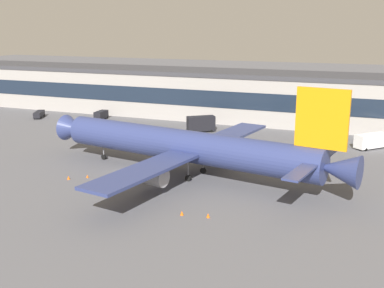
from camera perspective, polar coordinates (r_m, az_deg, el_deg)
ground_plane at (r=90.00m, az=-8.13°, el=-3.32°), size 600.00×600.00×0.00m
terminal_building at (r=140.98m, az=3.84°, el=6.05°), size 189.10×20.38×14.17m
airliner at (r=85.01m, az=-0.50°, el=-0.29°), size 61.65×52.90×17.85m
crew_van at (r=141.51m, az=-11.06°, el=3.53°), size 2.60×5.35×2.55m
catering_truck at (r=122.23m, az=1.16°, el=2.55°), size 7.29×6.46×4.15m
belt_loader at (r=149.02m, az=-18.18°, el=3.49°), size 4.60×6.63×1.95m
stair_truck at (r=115.08m, az=16.37°, el=1.09°), size 2.93×6.19×3.55m
fuel_truck at (r=113.09m, az=21.18°, el=0.43°), size 7.72×8.10×3.35m
traffic_cone_0 at (r=87.49m, az=-12.65°, el=-3.85°), size 0.44×0.44×0.55m
traffic_cone_1 at (r=68.10m, az=1.98°, el=-8.70°), size 0.53×0.53×0.66m
traffic_cone_2 at (r=68.89m, az=-1.25°, el=-8.42°), size 0.53×0.53×0.66m
traffic_cone_3 at (r=87.30m, az=-14.84°, el=-3.99°), size 0.53×0.53×0.66m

